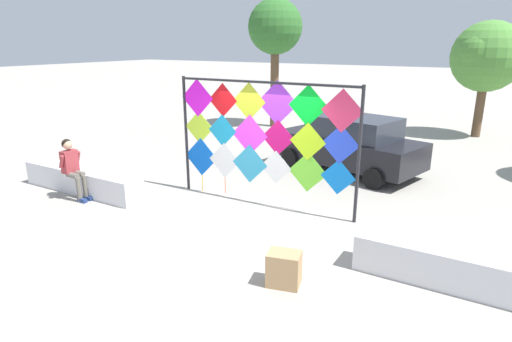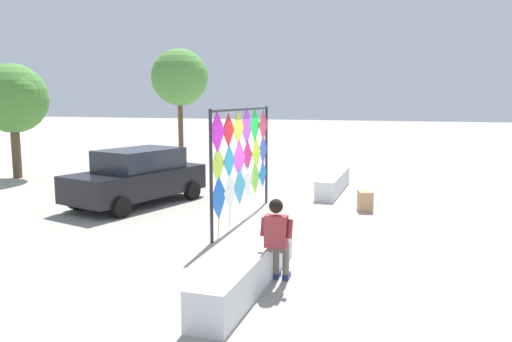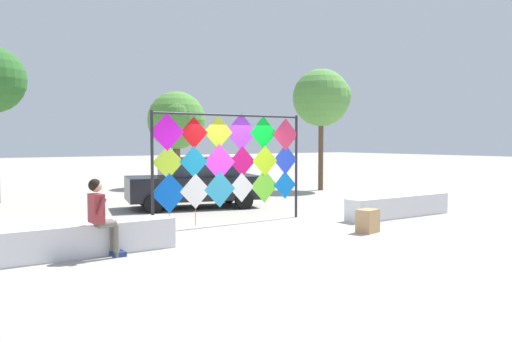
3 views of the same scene
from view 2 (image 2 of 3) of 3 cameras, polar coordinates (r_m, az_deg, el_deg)
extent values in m
plane|color=#9E998E|center=(12.22, 3.77, -5.87)|extent=(120.00, 120.00, 0.00)
cube|color=silver|center=(8.01, -0.95, -11.34)|extent=(3.59, 0.58, 0.59)
cube|color=silver|center=(16.28, 8.94, -1.33)|extent=(3.59, 0.58, 0.59)
cylinder|color=#232328|center=(10.17, -5.21, -0.73)|extent=(0.07, 0.07, 2.79)
cylinder|color=#232328|center=(14.19, 1.21, 1.85)|extent=(0.07, 0.07, 2.79)
cylinder|color=#232328|center=(12.06, -1.50, 7.13)|extent=(4.27, 0.14, 0.06)
cube|color=blue|center=(10.65, -4.33, -3.08)|extent=(0.94, 0.03, 0.94)
cylinder|color=orange|center=(10.81, -4.34, -6.63)|extent=(0.02, 0.02, 0.42)
cube|color=white|center=(11.27, -3.01, -2.39)|extent=(0.84, 0.03, 0.84)
cylinder|color=#E54616|center=(11.41, -3.03, -5.47)|extent=(0.02, 0.02, 0.41)
cube|color=#2E9ECD|center=(11.91, -1.90, -1.76)|extent=(0.90, 0.03, 0.90)
cube|color=white|center=(12.53, -0.98, -1.21)|extent=(0.75, 0.03, 0.75)
cube|color=#72E033|center=(13.24, -0.10, -0.74)|extent=(0.88, 0.03, 0.88)
cube|color=blue|center=(13.87, 0.78, -0.32)|extent=(0.75, 0.03, 0.75)
cube|color=#BEEB30|center=(10.51, -4.43, 0.73)|extent=(0.79, 0.03, 0.79)
cube|color=#1694CC|center=(11.13, -3.11, 1.14)|extent=(0.75, 0.03, 0.75)
cube|color=#F63AF2|center=(11.81, -1.95, 1.42)|extent=(0.91, 0.03, 0.91)
cylinder|color=#16E51A|center=(11.92, -1.98, -1.84)|extent=(0.02, 0.02, 0.46)
cube|color=#CC0F67|center=(12.47, -0.99, 1.81)|extent=(0.78, 0.03, 0.78)
cylinder|color=#16E584|center=(12.55, -1.03, -0.64)|extent=(0.02, 0.02, 0.30)
cube|color=#BBF01C|center=(13.13, 0.04, 2.14)|extent=(0.80, 0.03, 0.80)
cube|color=blue|center=(13.79, 0.84, 2.51)|extent=(0.80, 0.03, 0.80)
cube|color=#E914E6|center=(10.43, -4.50, 4.53)|extent=(0.88, 0.03, 0.88)
cube|color=red|center=(11.09, -3.20, 4.73)|extent=(0.76, 0.03, 0.76)
cylinder|color=#16E5DE|center=(11.13, -3.23, 2.21)|extent=(0.02, 0.02, 0.22)
cube|color=#C8D42A|center=(11.73, -2.08, 4.99)|extent=(0.83, 0.03, 0.83)
cube|color=#A736F2|center=(12.39, -1.07, 5.23)|extent=(0.95, 0.03, 0.95)
cube|color=#07DB2B|center=(13.05, -0.12, 5.35)|extent=(0.86, 0.03, 0.86)
cylinder|color=#E516C2|center=(13.10, -0.16, 2.58)|extent=(0.02, 0.02, 0.41)
cube|color=#E9315E|center=(13.74, 0.86, 5.31)|extent=(0.87, 0.03, 0.87)
cylinder|color=#16E5B2|center=(13.79, 0.81, 2.62)|extent=(0.02, 0.02, 0.43)
cylinder|color=#666056|center=(8.35, 3.46, -10.53)|extent=(0.11, 0.11, 0.59)
cylinder|color=#666056|center=(8.10, 3.21, -8.72)|extent=(0.33, 0.13, 0.13)
cube|color=navy|center=(8.48, 3.55, -12.00)|extent=(0.24, 0.10, 0.09)
cylinder|color=#666056|center=(8.39, 2.32, -10.43)|extent=(0.11, 0.11, 0.59)
cylinder|color=#666056|center=(8.14, 2.04, -8.62)|extent=(0.33, 0.13, 0.13)
cube|color=navy|center=(8.52, 2.41, -11.90)|extent=(0.24, 0.10, 0.09)
cube|color=#993338|center=(7.89, 2.34, -6.98)|extent=(0.20, 0.36, 0.52)
sphere|color=tan|center=(7.79, 2.36, -4.14)|extent=(0.22, 0.22, 0.22)
sphere|color=black|center=(7.77, 2.32, -4.07)|extent=(0.22, 0.22, 0.22)
cylinder|color=#993338|center=(7.84, 3.95, -6.71)|extent=(0.18, 0.08, 0.31)
cylinder|color=#993338|center=(7.95, 0.83, -6.48)|extent=(0.18, 0.08, 0.31)
cube|color=black|center=(14.49, -13.63, -1.28)|extent=(4.40, 2.77, 0.73)
cube|color=#282D38|center=(14.49, -13.30, 1.35)|extent=(2.61, 2.09, 0.58)
cylinder|color=black|center=(13.00, -15.37, -4.06)|extent=(0.58, 0.35, 0.54)
cylinder|color=black|center=(14.34, -20.03, -3.13)|extent=(0.58, 0.35, 0.54)
cylinder|color=black|center=(14.94, -7.40, -2.25)|extent=(0.58, 0.35, 0.54)
cylinder|color=black|center=(16.12, -12.14, -1.60)|extent=(0.58, 0.35, 0.54)
cube|color=tan|center=(13.65, 12.51, -3.40)|extent=(0.57, 0.48, 0.54)
cylinder|color=brown|center=(21.78, -8.69, 4.54)|extent=(0.21, 0.21, 3.20)
sphere|color=#569342|center=(21.76, -8.83, 10.67)|extent=(2.43, 2.43, 2.43)
sphere|color=#569342|center=(22.09, -9.20, 11.15)|extent=(1.56, 1.56, 1.56)
sphere|color=#569342|center=(21.93, -7.45, 10.87)|extent=(1.44, 1.44, 1.44)
cylinder|color=brown|center=(20.93, -26.00, 2.34)|extent=(0.33, 0.33, 2.25)
sphere|color=#4C8938|center=(20.85, -26.34, 7.55)|extent=(2.60, 2.60, 2.60)
sphere|color=#4C8938|center=(21.23, -26.18, 7.78)|extent=(1.56, 1.56, 1.56)
sphere|color=#4C8938|center=(20.29, -25.73, 7.94)|extent=(1.51, 1.51, 1.51)
sphere|color=#4C8938|center=(21.06, -26.70, 7.41)|extent=(1.97, 1.97, 1.97)
camera|label=1|loc=(16.35, 32.36, 9.07)|focal=29.89mm
camera|label=3|loc=(8.52, 76.21, -3.96)|focal=37.18mm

